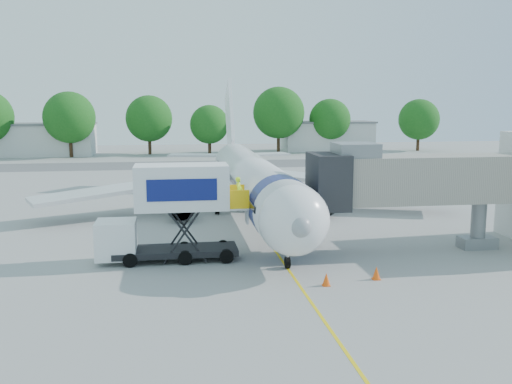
{
  "coord_description": "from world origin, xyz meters",
  "views": [
    {
      "loc": [
        -6.11,
        -38.95,
        9.06
      ],
      "look_at": [
        -0.77,
        -3.01,
        3.2
      ],
      "focal_mm": 40.0,
      "sensor_mm": 36.0,
      "label": 1
    }
  ],
  "objects": [
    {
      "name": "guidance_line",
      "position": [
        0.0,
        0.0,
        0.01
      ],
      "size": [
        0.15,
        70.0,
        0.01
      ],
      "primitive_type": "cube",
      "color": "yellow",
      "rests_on": "ground"
    },
    {
      "name": "outbuilding_right",
      "position": [
        22.0,
        62.0,
        2.66
      ],
      "size": [
        16.4,
        7.4,
        5.3
      ],
      "color": "silver",
      "rests_on": "ground"
    },
    {
      "name": "safety_cone_a",
      "position": [
        4.1,
        -12.1,
        0.33
      ],
      "size": [
        0.43,
        0.43,
        0.68
      ],
      "color": "#FF530D",
      "rests_on": "ground"
    },
    {
      "name": "tree_f",
      "position": [
        21.8,
        59.75,
        5.66
      ],
      "size": [
        7.32,
        7.32,
        9.33
      ],
      "color": "#382314",
      "rests_on": "ground"
    },
    {
      "name": "aircraft",
      "position": [
        0.0,
        4.12,
        2.95
      ],
      "size": [
        34.17,
        37.73,
        11.35
      ],
      "color": "white",
      "rests_on": "ground"
    },
    {
      "name": "safety_cone_b",
      "position": [
        1.3,
        -12.69,
        0.31
      ],
      "size": [
        0.41,
        0.41,
        0.65
      ],
      "color": "#FF530D",
      "rests_on": "ground"
    },
    {
      "name": "catering_hiloader",
      "position": [
        -6.27,
        -7.0,
        2.76
      ],
      "size": [
        8.5,
        2.44,
        5.5
      ],
      "color": "black",
      "rests_on": "ground"
    },
    {
      "name": "ground_tug",
      "position": [
        -0.19,
        -17.6,
        0.73
      ],
      "size": [
        3.85,
        2.75,
        1.39
      ],
      "rotation": [
        0.0,
        0.0,
        0.31
      ],
      "color": "white",
      "rests_on": "ground"
    },
    {
      "name": "outbuilding_left",
      "position": [
        -28.0,
        60.0,
        2.66
      ],
      "size": [
        18.4,
        8.4,
        5.3
      ],
      "color": "silver",
      "rests_on": "ground"
    },
    {
      "name": "taxiway_strip",
      "position": [
        0.0,
        42.0,
        0.0
      ],
      "size": [
        120.0,
        10.0,
        0.01
      ],
      "primitive_type": "cube",
      "color": "#59595B",
      "rests_on": "ground"
    },
    {
      "name": "tree_e",
      "position": [
        12.4,
        58.93,
        6.92
      ],
      "size": [
        8.94,
        8.94,
        11.39
      ],
      "color": "#382314",
      "rests_on": "ground"
    },
    {
      "name": "ground",
      "position": [
        0.0,
        0.0,
        0.0
      ],
      "size": [
        160.0,
        160.0,
        0.0
      ],
      "primitive_type": "plane",
      "color": "#999997",
      "rests_on": "ground"
    },
    {
      "name": "tree_b",
      "position": [
        -22.1,
        55.87,
        6.35
      ],
      "size": [
        8.21,
        8.21,
        10.46
      ],
      "color": "#382314",
      "rests_on": "ground"
    },
    {
      "name": "jet_bridge",
      "position": [
        7.99,
        -7.0,
        4.34
      ],
      "size": [
        13.9,
        3.2,
        6.6
      ],
      "color": "#9D9686",
      "rests_on": "ground"
    },
    {
      "name": "tree_c",
      "position": [
        -9.73,
        59.03,
        6.01
      ],
      "size": [
        7.77,
        7.77,
        9.9
      ],
      "color": "#382314",
      "rests_on": "ground"
    },
    {
      "name": "tree_g",
      "position": [
        38.05,
        58.77,
        5.64
      ],
      "size": [
        7.29,
        7.29,
        9.29
      ],
      "color": "#382314",
      "rests_on": "ground"
    },
    {
      "name": "tree_d",
      "position": [
        0.28,
        57.36,
        5.04
      ],
      "size": [
        6.51,
        6.51,
        8.3
      ],
      "color": "#382314",
      "rests_on": "ground"
    }
  ]
}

